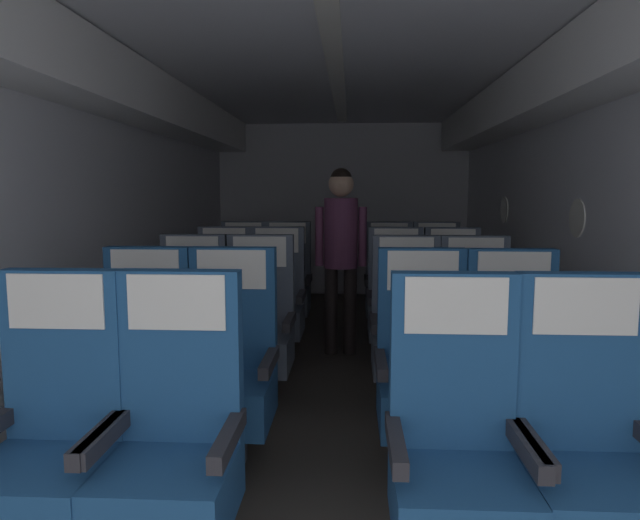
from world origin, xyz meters
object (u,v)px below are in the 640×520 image
object	(u,v)px
seat_c_right_aisle	(476,334)
seat_d_right_aisle	(453,307)
seat_a_right_aisle	(588,461)
seat_a_right_window	(457,460)
seat_c_right_window	(406,333)
seat_b_left_aisle	(230,373)
seat_c_left_aisle	(258,331)
seat_a_left_aisle	(173,452)
seat_e_right_window	(389,288)
seat_e_left_aisle	(287,287)
seat_c_left_window	(191,330)
seat_e_left_window	(243,287)
seat_b_left_window	(142,372)
seat_b_right_aisle	(515,379)
seat_d_left_aisle	(276,304)
seat_e_right_aisle	(437,288)
seat_b_right_window	(423,376)
seat_a_left_window	(51,449)
flight_attendant	(341,241)
seat_d_left_window	(223,304)
seat_d_right_window	(396,306)

from	to	relation	value
seat_c_right_aisle	seat_d_right_aisle	size ratio (longest dim) A/B	1.00
seat_a_right_aisle	seat_a_right_window	size ratio (longest dim) A/B	1.00
seat_c_right_aisle	seat_c_right_window	size ratio (longest dim) A/B	1.00
seat_b_left_aisle	seat_c_left_aisle	bearing A→B (deg)	89.85
seat_a_right_window	seat_a_left_aisle	bearing A→B (deg)	179.74
seat_b_left_aisle	seat_e_right_window	bearing A→B (deg)	69.65
seat_d_right_aisle	seat_e_left_aisle	bearing A→B (deg)	148.74
seat_a_left_aisle	seat_a_right_aisle	xyz separation A→B (m)	(1.43, 0.01, 0.00)
seat_c_left_window	seat_e_left_window	world-z (taller)	same
seat_b_left_window	seat_b_right_aisle	world-z (taller)	same
seat_c_left_aisle	seat_d_left_aisle	bearing A→B (deg)	90.24
seat_a_right_window	seat_b_left_aisle	distance (m)	1.31
seat_c_right_window	seat_e_right_aisle	world-z (taller)	same
seat_b_right_window	seat_c_left_aisle	distance (m)	1.29
seat_d_right_aisle	seat_b_left_aisle	bearing A→B (deg)	-129.24
seat_b_right_aisle	seat_c_left_aisle	bearing A→B (deg)	148.12
seat_a_left_window	flight_attendant	xyz separation A→B (m)	(0.97, 2.84, 0.50)
seat_e_right_aisle	flight_attendant	distance (m)	1.22
seat_c_right_window	seat_e_right_aisle	bearing A→B (deg)	75.40
seat_b_right_aisle	seat_d_left_window	size ratio (longest dim) A/B	1.00
seat_a_right_window	seat_b_left_window	bearing A→B (deg)	148.61
seat_d_right_aisle	seat_d_right_window	bearing A→B (deg)	178.42
seat_e_left_window	seat_e_left_aisle	distance (m)	0.43
seat_d_left_aisle	seat_d_left_window	bearing A→B (deg)	-179.20
seat_c_right_aisle	flight_attendant	size ratio (longest dim) A/B	0.69
seat_c_left_window	seat_c_right_aisle	bearing A→B (deg)	-0.21
seat_a_right_window	seat_d_left_window	size ratio (longest dim) A/B	1.00
seat_a_right_window	seat_b_left_window	xyz separation A→B (m)	(-1.42, 0.87, 0.00)
seat_c_right_aisle	seat_e_right_window	bearing A→B (deg)	104.17
seat_c_left_aisle	seat_e_left_aisle	world-z (taller)	same
seat_a_right_aisle	seat_d_right_window	bearing A→B (deg)	99.72
seat_d_right_aisle	seat_e_left_window	world-z (taller)	same
seat_a_left_aisle	seat_d_left_window	xyz separation A→B (m)	(-0.43, 2.62, 0.00)
seat_a_left_window	seat_c_right_window	size ratio (longest dim) A/B	1.00
seat_a_right_window	seat_c_right_aisle	world-z (taller)	same
seat_d_left_window	seat_b_right_aisle	bearing A→B (deg)	-43.59
seat_e_left_window	seat_b_right_window	bearing A→B (deg)	-61.54
seat_d_right_window	seat_e_right_window	xyz separation A→B (m)	(0.00, 0.86, 0.00)
seat_b_left_window	seat_b_right_aisle	xyz separation A→B (m)	(1.86, -0.00, 0.00)
seat_e_left_window	seat_b_left_window	bearing A→B (deg)	-90.07
seat_a_left_window	seat_c_right_aisle	bearing A→B (deg)	42.97
seat_a_right_aisle	seat_e_left_window	xyz separation A→B (m)	(-1.86, 3.47, 0.00)
seat_b_left_aisle	seat_d_left_aisle	size ratio (longest dim) A/B	1.00
seat_c_left_aisle	seat_d_left_window	size ratio (longest dim) A/B	1.00
seat_c_left_window	seat_e_left_window	size ratio (longest dim) A/B	1.00
seat_c_left_window	seat_d_left_aisle	xyz separation A→B (m)	(0.45, 0.89, 0.00)
seat_a_right_window	seat_e_left_window	bearing A→B (deg)	112.12
seat_c_right_window	seat_d_right_window	world-z (taller)	same
seat_c_right_window	seat_e_right_window	bearing A→B (deg)	89.94
seat_b_right_aisle	seat_e_left_window	world-z (taller)	same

